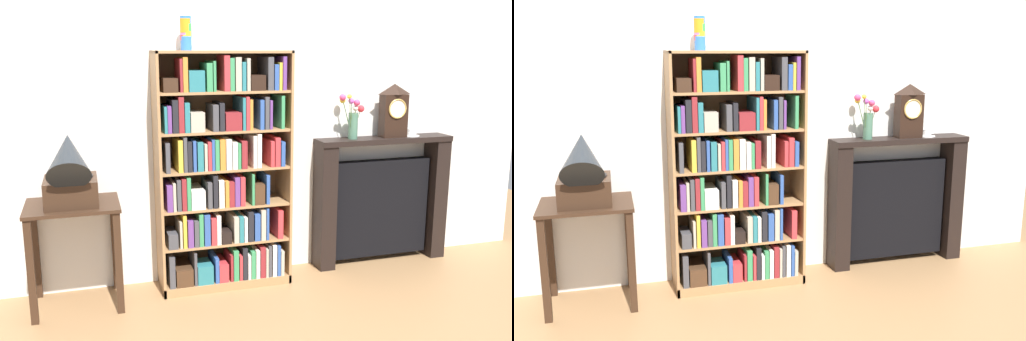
# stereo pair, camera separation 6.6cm
# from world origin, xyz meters

# --- Properties ---
(ground_plane) EXTENTS (7.81, 6.40, 0.02)m
(ground_plane) POSITION_xyz_m (0.00, 0.00, -0.01)
(ground_plane) COLOR #997047
(wall_back) EXTENTS (4.81, 0.08, 2.60)m
(wall_back) POSITION_xyz_m (0.14, 0.30, 1.30)
(wall_back) COLOR silver
(wall_back) RESTS_ON ground
(bookshelf) EXTENTS (0.90, 0.32, 1.62)m
(bookshelf) POSITION_xyz_m (-0.01, 0.09, 0.76)
(bookshelf) COLOR #A87A4C
(bookshelf) RESTS_ON ground
(cup_stack) EXTENTS (0.08, 0.07, 0.22)m
(cup_stack) POSITION_xyz_m (-0.22, 0.15, 1.73)
(cup_stack) COLOR blue
(cup_stack) RESTS_ON bookshelf
(side_table_left) EXTENTS (0.57, 0.46, 0.68)m
(side_table_left) POSITION_xyz_m (-0.99, 0.03, 0.51)
(side_table_left) COLOR #382316
(side_table_left) RESTS_ON ground
(gramophone) EXTENTS (0.32, 0.50, 0.53)m
(gramophone) POSITION_xyz_m (-0.99, -0.03, 0.90)
(gramophone) COLOR #382316
(gramophone) RESTS_ON side_table_left
(fireplace_mantel) EXTENTS (1.07, 0.20, 0.98)m
(fireplace_mantel) POSITION_xyz_m (1.27, 0.17, 0.48)
(fireplace_mantel) COLOR black
(fireplace_mantel) RESTS_ON ground
(mantel_clock) EXTENTS (0.19, 0.11, 0.40)m
(mantel_clock) POSITION_xyz_m (1.34, 0.16, 1.18)
(mantel_clock) COLOR black
(mantel_clock) RESTS_ON fireplace_mantel
(flower_vase) EXTENTS (0.17, 0.15, 0.34)m
(flower_vase) POSITION_xyz_m (0.99, 0.15, 1.15)
(flower_vase) COLOR #4C7A60
(flower_vase) RESTS_ON fireplace_mantel
(teacup_with_saucer) EXTENTS (0.14, 0.14, 0.06)m
(teacup_with_saucer) POSITION_xyz_m (1.49, 0.16, 1.00)
(teacup_with_saucer) COLOR white
(teacup_with_saucer) RESTS_ON fireplace_mantel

